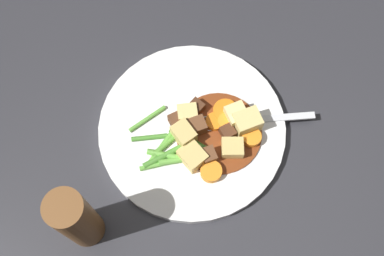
{
  "coord_description": "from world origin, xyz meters",
  "views": [
    {
      "loc": [
        0.05,
        -0.25,
        0.69
      ],
      "look_at": [
        0.0,
        0.0,
        0.01
      ],
      "focal_mm": 47.57,
      "sensor_mm": 36.0,
      "label": 1
    }
  ],
  "objects_px": {
    "meat_chunk_2": "(209,156)",
    "potato_chunk_2": "(247,122)",
    "carrot_slice_2": "(215,122)",
    "potato_chunk_1": "(232,148)",
    "dinner_plate": "(192,130)",
    "potato_chunk_3": "(184,134)",
    "meat_chunk_0": "(197,129)",
    "carrot_slice_3": "(251,140)",
    "meat_chunk_1": "(181,124)",
    "carrot_slice_4": "(226,122)",
    "potato_chunk_5": "(187,114)",
    "pepper_mill": "(76,219)",
    "potato_chunk_4": "(192,156)",
    "meat_chunk_3": "(198,108)",
    "carrot_slice_1": "(211,172)",
    "fork": "(250,120)",
    "potato_chunk_0": "(236,115)",
    "carrot_slice_0": "(225,112)"
  },
  "relations": [
    {
      "from": "meat_chunk_2",
      "to": "potato_chunk_2",
      "type": "bearing_deg",
      "value": 52.69
    },
    {
      "from": "carrot_slice_2",
      "to": "meat_chunk_2",
      "type": "bearing_deg",
      "value": -88.45
    },
    {
      "from": "potato_chunk_1",
      "to": "dinner_plate",
      "type": "bearing_deg",
      "value": 160.63
    },
    {
      "from": "potato_chunk_3",
      "to": "meat_chunk_2",
      "type": "relative_size",
      "value": 1.5
    },
    {
      "from": "meat_chunk_0",
      "to": "meat_chunk_2",
      "type": "bearing_deg",
      "value": -54.92
    },
    {
      "from": "carrot_slice_3",
      "to": "potato_chunk_1",
      "type": "distance_m",
      "value": 0.03
    },
    {
      "from": "meat_chunk_1",
      "to": "carrot_slice_4",
      "type": "bearing_deg",
      "value": 15.09
    },
    {
      "from": "potato_chunk_3",
      "to": "potato_chunk_5",
      "type": "height_order",
      "value": "potato_chunk_3"
    },
    {
      "from": "pepper_mill",
      "to": "dinner_plate",
      "type": "bearing_deg",
      "value": 56.57
    },
    {
      "from": "potato_chunk_5",
      "to": "meat_chunk_2",
      "type": "height_order",
      "value": "potato_chunk_5"
    },
    {
      "from": "carrot_slice_4",
      "to": "pepper_mill",
      "type": "distance_m",
      "value": 0.25
    },
    {
      "from": "dinner_plate",
      "to": "potato_chunk_4",
      "type": "distance_m",
      "value": 0.05
    },
    {
      "from": "potato_chunk_4",
      "to": "potato_chunk_5",
      "type": "relative_size",
      "value": 1.25
    },
    {
      "from": "carrot_slice_3",
      "to": "meat_chunk_2",
      "type": "xyz_separation_m",
      "value": [
        -0.05,
        -0.03,
        0.0
      ]
    },
    {
      "from": "potato_chunk_4",
      "to": "meat_chunk_0",
      "type": "height_order",
      "value": "same"
    },
    {
      "from": "carrot_slice_2",
      "to": "meat_chunk_1",
      "type": "height_order",
      "value": "meat_chunk_1"
    },
    {
      "from": "meat_chunk_2",
      "to": "meat_chunk_3",
      "type": "height_order",
      "value": "meat_chunk_2"
    },
    {
      "from": "meat_chunk_2",
      "to": "meat_chunk_3",
      "type": "xyz_separation_m",
      "value": [
        -0.03,
        0.07,
        -0.0
      ]
    },
    {
      "from": "carrot_slice_1",
      "to": "meat_chunk_2",
      "type": "distance_m",
      "value": 0.02
    },
    {
      "from": "meat_chunk_1",
      "to": "meat_chunk_2",
      "type": "bearing_deg",
      "value": -37.97
    },
    {
      "from": "potato_chunk_1",
      "to": "meat_chunk_1",
      "type": "distance_m",
      "value": 0.08
    },
    {
      "from": "carrot_slice_3",
      "to": "potato_chunk_1",
      "type": "xyz_separation_m",
      "value": [
        -0.02,
        -0.02,
        0.0
      ]
    },
    {
      "from": "potato_chunk_2",
      "to": "meat_chunk_0",
      "type": "xyz_separation_m",
      "value": [
        -0.07,
        -0.02,
        -0.0
      ]
    },
    {
      "from": "potato_chunk_1",
      "to": "pepper_mill",
      "type": "distance_m",
      "value": 0.23
    },
    {
      "from": "meat_chunk_3",
      "to": "pepper_mill",
      "type": "distance_m",
      "value": 0.23
    },
    {
      "from": "potato_chunk_3",
      "to": "pepper_mill",
      "type": "height_order",
      "value": "pepper_mill"
    },
    {
      "from": "carrot_slice_2",
      "to": "meat_chunk_3",
      "type": "distance_m",
      "value": 0.03
    },
    {
      "from": "dinner_plate",
      "to": "fork",
      "type": "distance_m",
      "value": 0.08
    },
    {
      "from": "meat_chunk_3",
      "to": "potato_chunk_4",
      "type": "bearing_deg",
      "value": -84.81
    },
    {
      "from": "dinner_plate",
      "to": "potato_chunk_3",
      "type": "bearing_deg",
      "value": -116.36
    },
    {
      "from": "potato_chunk_4",
      "to": "meat_chunk_2",
      "type": "height_order",
      "value": "potato_chunk_4"
    },
    {
      "from": "potato_chunk_2",
      "to": "pepper_mill",
      "type": "distance_m",
      "value": 0.27
    },
    {
      "from": "carrot_slice_1",
      "to": "carrot_slice_4",
      "type": "xyz_separation_m",
      "value": [
        0.01,
        0.08,
        0.0
      ]
    },
    {
      "from": "potato_chunk_3",
      "to": "meat_chunk_2",
      "type": "height_order",
      "value": "potato_chunk_3"
    },
    {
      "from": "potato_chunk_0",
      "to": "potato_chunk_1",
      "type": "distance_m",
      "value": 0.05
    },
    {
      "from": "potato_chunk_5",
      "to": "carrot_slice_4",
      "type": "bearing_deg",
      "value": -0.54
    },
    {
      "from": "potato_chunk_2",
      "to": "meat_chunk_2",
      "type": "distance_m",
      "value": 0.07
    },
    {
      "from": "potato_chunk_0",
      "to": "potato_chunk_5",
      "type": "relative_size",
      "value": 1.02
    },
    {
      "from": "potato_chunk_1",
      "to": "meat_chunk_3",
      "type": "distance_m",
      "value": 0.08
    },
    {
      "from": "potato_chunk_3",
      "to": "fork",
      "type": "distance_m",
      "value": 0.1
    },
    {
      "from": "potato_chunk_1",
      "to": "potato_chunk_5",
      "type": "xyz_separation_m",
      "value": [
        -0.07,
        0.04,
        0.0
      ]
    },
    {
      "from": "carrot_slice_2",
      "to": "meat_chunk_0",
      "type": "distance_m",
      "value": 0.03
    },
    {
      "from": "meat_chunk_2",
      "to": "meat_chunk_3",
      "type": "bearing_deg",
      "value": 112.94
    },
    {
      "from": "carrot_slice_0",
      "to": "potato_chunk_2",
      "type": "height_order",
      "value": "potato_chunk_2"
    },
    {
      "from": "potato_chunk_5",
      "to": "meat_chunk_0",
      "type": "height_order",
      "value": "same"
    },
    {
      "from": "pepper_mill",
      "to": "fork",
      "type": "bearing_deg",
      "value": 45.85
    },
    {
      "from": "carrot_slice_3",
      "to": "potato_chunk_4",
      "type": "xyz_separation_m",
      "value": [
        -0.08,
        -0.04,
        0.0
      ]
    },
    {
      "from": "meat_chunk_0",
      "to": "meat_chunk_1",
      "type": "relative_size",
      "value": 0.72
    },
    {
      "from": "meat_chunk_1",
      "to": "potato_chunk_3",
      "type": "bearing_deg",
      "value": -62.5
    },
    {
      "from": "potato_chunk_4",
      "to": "potato_chunk_5",
      "type": "xyz_separation_m",
      "value": [
        -0.02,
        0.06,
        -0.0
      ]
    }
  ]
}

